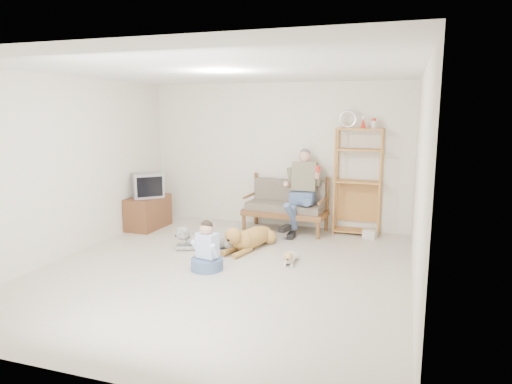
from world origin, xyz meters
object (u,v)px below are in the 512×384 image
(etagere, at_px, (358,180))
(golden_retriever, at_px, (249,238))
(tv_stand, at_px, (148,212))
(loveseat, at_px, (286,204))

(etagere, xyz_separation_m, golden_retriever, (-1.53, -1.48, -0.79))
(golden_retriever, bearing_deg, tv_stand, 178.43)
(loveseat, distance_m, etagere, 1.36)
(tv_stand, relative_size, golden_retriever, 0.63)
(etagere, xyz_separation_m, tv_stand, (-3.78, -0.83, -0.67))
(etagere, relative_size, golden_retriever, 1.53)
(golden_retriever, bearing_deg, etagere, 58.81)
(golden_retriever, bearing_deg, loveseat, 93.06)
(etagere, distance_m, tv_stand, 3.92)
(etagere, relative_size, tv_stand, 2.41)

